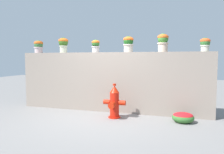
# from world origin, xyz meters

# --- Properties ---
(ground_plane) EXTENTS (24.00, 24.00, 0.00)m
(ground_plane) POSITION_xyz_m (0.00, 0.00, 0.00)
(ground_plane) COLOR gray
(stone_wall) EXTENTS (5.46, 0.41, 1.66)m
(stone_wall) POSITION_xyz_m (0.00, 1.06, 0.83)
(stone_wall) COLOR gray
(stone_wall) RESTS_ON ground
(potted_plant_0) EXTENTS (0.28, 0.28, 0.39)m
(potted_plant_0) POSITION_xyz_m (-2.34, 1.02, 1.89)
(potted_plant_0) COLOR beige
(potted_plant_0) RESTS_ON stone_wall
(potted_plant_1) EXTENTS (0.29, 0.29, 0.45)m
(potted_plant_1) POSITION_xyz_m (-1.48, 1.02, 1.94)
(potted_plant_1) COLOR beige
(potted_plant_1) RESTS_ON stone_wall
(potted_plant_2) EXTENTS (0.24, 0.24, 0.37)m
(potted_plant_2) POSITION_xyz_m (-0.46, 1.07, 1.88)
(potted_plant_2) COLOR #BFB6B3
(potted_plant_2) RESTS_ON stone_wall
(potted_plant_3) EXTENTS (0.29, 0.29, 0.44)m
(potted_plant_3) POSITION_xyz_m (0.50, 1.08, 1.92)
(potted_plant_3) COLOR beige
(potted_plant_3) RESTS_ON stone_wall
(potted_plant_4) EXTENTS (0.29, 0.29, 0.48)m
(potted_plant_4) POSITION_xyz_m (1.43, 1.04, 1.95)
(potted_plant_4) COLOR beige
(potted_plant_4) RESTS_ON stone_wall
(potted_plant_5) EXTENTS (0.25, 0.25, 0.35)m
(potted_plant_5) POSITION_xyz_m (2.46, 1.10, 1.87)
(potted_plant_5) COLOR beige
(potted_plant_5) RESTS_ON stone_wall
(fire_hydrant) EXTENTS (0.57, 0.46, 0.87)m
(fire_hydrant) POSITION_xyz_m (0.32, 0.34, 0.39)
(fire_hydrant) COLOR red
(fire_hydrant) RESTS_ON ground
(flower_bush_left) EXTENTS (0.51, 0.45, 0.25)m
(flower_bush_left) POSITION_xyz_m (1.98, 0.43, 0.13)
(flower_bush_left) COLOR #376B2E
(flower_bush_left) RESTS_ON ground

